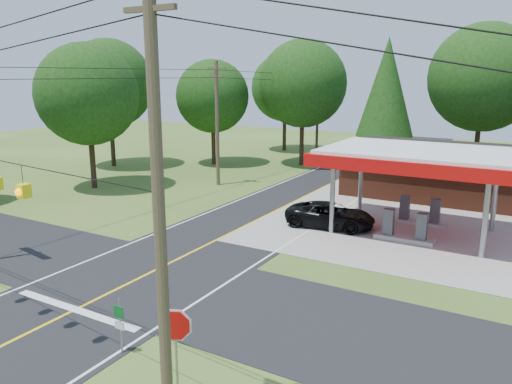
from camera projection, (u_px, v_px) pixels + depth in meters
The scene contains 13 objects.
ground at pixel (140, 278), 22.45m from camera, with size 120.00×120.00×0.00m, color #395D20.
main_highway at pixel (140, 278), 22.44m from camera, with size 8.00×120.00×0.02m, color black.
cross_road at pixel (140, 278), 22.44m from camera, with size 70.00×7.00×0.02m, color black.
lane_center_yellow at pixel (140, 278), 22.44m from camera, with size 0.15×110.00×0.00m, color yellow.
gas_canopy at pixel (417, 160), 28.03m from camera, with size 10.60×7.40×4.88m.
convenience_store at pixel (460, 173), 36.49m from camera, with size 16.40×7.55×3.80m.
utility_pole_near_right at pixel (159, 207), 11.52m from camera, with size 1.80×0.30×11.50m.
utility_pole_far_left at pixel (217, 122), 40.31m from camera, with size 1.80×0.30×10.00m.
utility_pole_north at pixel (317, 114), 54.01m from camera, with size 0.30×0.30×9.50m.
treeline_backdrop at pixel (348, 93), 40.55m from camera, with size 70.27×51.59×13.30m.
suv_car at pixel (330, 215), 29.83m from camera, with size 5.26×5.26×1.46m, color black.
octagonal_stop_sign at pixel (175, 332), 13.47m from camera, with size 0.89×0.45×2.84m.
route_sign_post at pixel (120, 321), 16.16m from camera, with size 0.40×0.09×1.93m.
Camera 1 is at (15.02, -15.51, 8.94)m, focal length 35.00 mm.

